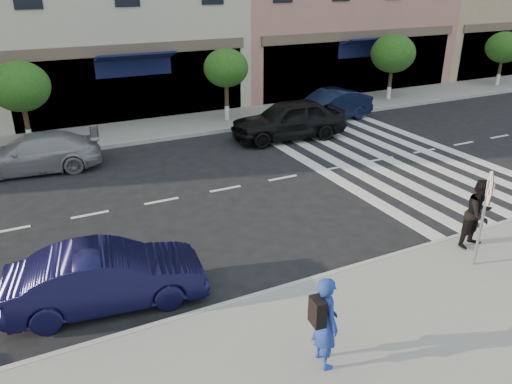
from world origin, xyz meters
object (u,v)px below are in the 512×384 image
walker (479,214)px  car_far_left (33,153)px  photographer (326,322)px  car_near_mid (107,277)px  car_far_right (329,106)px  car_far_mid (288,120)px  stop_sign (488,197)px

walker → car_far_left: walker is taller
photographer → car_near_mid: size_ratio=0.43×
walker → car_far_left: size_ratio=0.39×
photographer → car_far_right: photographer is taller
walker → car_far_mid: (0.49, 9.60, -0.20)m
photographer → car_far_right: bearing=-28.1°
photographer → walker: bearing=-66.3°
stop_sign → walker: stop_sign is taller
stop_sign → car_far_mid: 10.33m
car_far_left → stop_sign: bearing=44.8°
stop_sign → car_far_right: size_ratio=0.54×
stop_sign → car_near_mid: (-7.41, 2.33, -1.15)m
car_far_mid → walker: bearing=1.4°
photographer → car_near_mid: 4.38m
photographer → car_far_mid: photographer is taller
walker → car_far_left: (-8.78, 10.21, -0.35)m
stop_sign → car_near_mid: 7.85m
photographer → car_far_left: size_ratio=0.38×
car_far_right → walker: bearing=-24.9°
walker → car_far_mid: 9.61m
photographer → car_near_mid: bearing=45.6°
walker → car_far_right: 11.62m
car_near_mid → car_far_right: 14.84m
car_near_mid → walker: bearing=-94.7°
car_far_mid → car_far_right: (2.93, 1.50, -0.10)m
photographer → car_near_mid: photographer is taller
car_far_left → photographer: bearing=24.2°
photographer → walker: (5.30, 1.67, 0.01)m
car_far_right → car_near_mid: bearing=-58.5°
car_far_mid → car_far_right: bearing=121.4°
stop_sign → car_far_left: 13.58m
car_far_left → walker: bearing=48.6°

